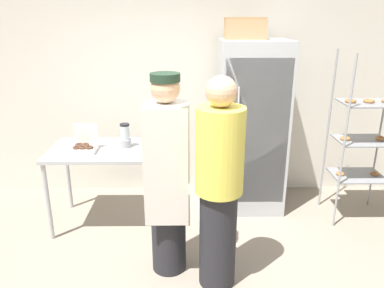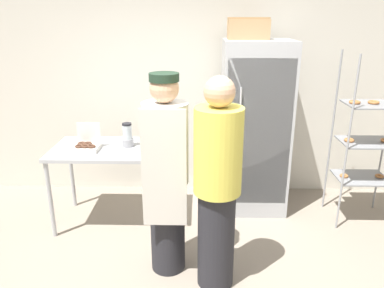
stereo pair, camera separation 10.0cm
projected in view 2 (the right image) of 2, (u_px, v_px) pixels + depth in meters
The scene contains 9 objects.
back_wall at pixel (198, 75), 4.57m from camera, with size 6.40×0.12×2.98m, color silver.
refrigerator at pixel (254, 128), 4.23m from camera, with size 0.74×0.67×1.94m.
baking_rack at pixel (367, 140), 3.97m from camera, with size 0.62×0.50×1.85m.
prep_counter at pixel (109, 156), 3.97m from camera, with size 1.17×0.74×0.87m.
donut_box at pixel (87, 146), 3.84m from camera, with size 0.25×0.22×0.27m.
blender_pitcher at pixel (127, 136), 3.94m from camera, with size 0.12×0.12×0.25m.
cardboard_storage_box at pixel (248, 29), 3.95m from camera, with size 0.44×0.26×0.22m.
person_baker at pixel (166, 175), 3.14m from camera, with size 0.37×0.39×1.77m.
person_customer at pixel (217, 186), 2.95m from camera, with size 0.38×0.38×1.78m.
Camera 2 is at (0.03, -2.38, 2.19)m, focal length 35.00 mm.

